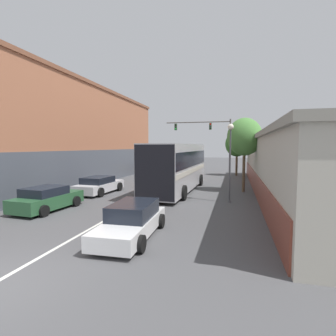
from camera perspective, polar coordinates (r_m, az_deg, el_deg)
The scene contains 12 objects.
lane_center_line at distance 21.65m, azimuth -1.79°, elevation -4.66°, with size 0.14×43.03×0.01m.
building_left_brick at distance 28.37m, azimuth -18.77°, elevation 6.93°, with size 6.30×26.53×9.28m.
building_right_storefront at distance 22.18m, azimuth 30.59°, elevation 0.98°, with size 9.76×28.54×4.43m.
bus at distance 20.68m, azimuth 2.02°, elevation 0.68°, with size 3.18×11.11×3.71m.
hatchback_foreground at distance 10.57m, azimuth -7.85°, elevation -11.31°, with size 2.03×4.53×1.31m.
parked_car_left_near at distance 20.48m, azimuth -14.75°, elevation -3.61°, with size 2.29×4.52×1.27m.
parked_car_left_mid at distance 16.08m, azimuth -24.84°, elevation -6.10°, with size 2.28×4.14×1.31m.
parked_car_left_far at distance 35.58m, azimuth -2.44°, elevation 0.09°, with size 2.32×4.18×1.39m.
traffic_signal_gantry at distance 32.17m, azimuth 9.32°, elevation 7.06°, with size 7.86×0.36×6.77m.
street_lamp at distance 16.82m, azimuth 13.40°, elevation 3.39°, with size 0.37×0.37×4.93m.
street_tree_near at distance 21.04m, azimuth 16.32°, elevation 6.48°, with size 2.63×2.37×5.72m.
street_tree_far at distance 32.69m, azimuth 14.78°, elevation 5.05°, with size 2.76×2.49×5.35m.
Camera 1 is at (5.97, -4.99, 3.53)m, focal length 28.00 mm.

